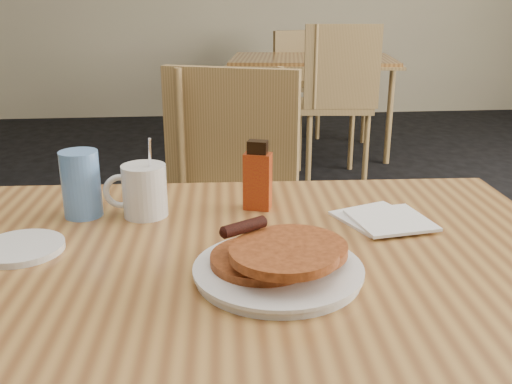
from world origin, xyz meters
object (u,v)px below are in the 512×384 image
Objects in this scene: chair_main_far at (233,199)px; coffee_mug at (143,190)px; chair_neighbor_far at (295,73)px; pancake_plate at (279,263)px; syrup_bottle at (258,178)px; chair_neighbor_near at (337,90)px; blue_tumbler at (81,184)px; main_table at (244,273)px; neighbor_table at (312,63)px.

chair_main_far is 0.63m from coffee_mug.
chair_main_far is 3.48m from chair_neighbor_far.
syrup_bottle is (-0.00, 0.32, 0.04)m from pancake_plate.
coffee_mug is at bearing 128.89° from pancake_plate.
chair_main_far is 0.95× the size of chair_neighbor_near.
chair_neighbor_near is 7.51× the size of blue_tumbler.
chair_neighbor_near is at bearing 85.46° from coffee_mug.
coffee_mug reaches higher than syrup_bottle.
chair_main_far is 0.68m from blue_tumbler.
pancake_plate is 2.01× the size of blue_tumbler.
chair_main_far is at bearing 57.95° from blue_tumbler.
chair_main_far is 0.58m from syrup_bottle.
main_table is 0.39m from blue_tumbler.
blue_tumbler is (-1.08, -3.94, 0.28)m from chair_neighbor_far.
chair_neighbor_near is at bearing 65.60° from blue_tumbler.
main_table is at bearing -102.83° from neighbor_table.
chair_neighbor_far reaches higher than blue_tumbler.
blue_tumbler is (-0.32, 0.21, 0.11)m from main_table.
syrup_bottle is (0.24, 0.02, 0.01)m from coffee_mug.
chair_main_far reaches higher than syrup_bottle.
chair_neighbor_far is 4.10m from blue_tumbler.
main_table is 0.29m from coffee_mug.
chair_main_far is at bearing 91.83° from pancake_plate.
chair_main_far is at bearing -106.77° from chair_neighbor_near.
pancake_plate is (-0.72, -4.25, 0.24)m from chair_neighbor_far.
chair_main_far is 3.55× the size of pancake_plate.
pancake_plate is at bearing -121.62° from chair_neighbor_far.
chair_neighbor_far reaches higher than main_table.
pancake_plate is (-0.73, -3.50, 0.07)m from neighbor_table.
chair_main_far reaches higher than pancake_plate.
coffee_mug is (-0.99, -2.46, 0.19)m from chair_neighbor_near.
syrup_bottle is at bearing -102.88° from neighbor_table.
main_table is at bearing -101.40° from chair_neighbor_near.
main_table and neighbor_table have the same top height.
chair_main_far is 6.57× the size of syrup_bottle.
chair_main_far is 7.13× the size of blue_tumbler.
syrup_bottle is at bearing 77.93° from main_table.
neighbor_table is at bearing 77.17° from main_table.
coffee_mug is 0.13m from blue_tumbler.
main_table is 3.49m from neighbor_table.
main_table is 4.66× the size of pancake_plate.
coffee_mug is at bearing 134.01° from main_table.
chair_main_far reaches higher than chair_neighbor_far.
neighbor_table is 0.75m from chair_neighbor_near.
syrup_bottle is 0.36m from blue_tumbler.
chair_neighbor_near is (0.80, 2.66, -0.09)m from main_table.
syrup_bottle reaches higher than pancake_plate.
chair_main_far is at bearing -105.83° from neighbor_table.
pancake_plate is 0.32m from syrup_bottle.
chair_neighbor_far is at bearing 90.37° from neighbor_table.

